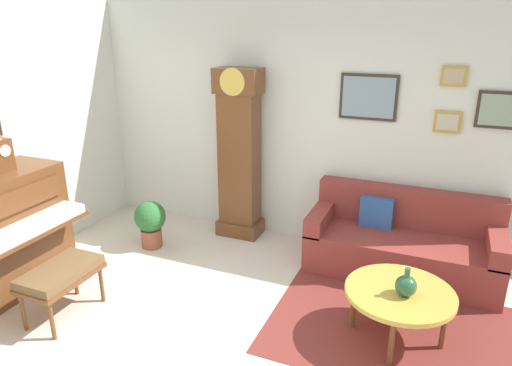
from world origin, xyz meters
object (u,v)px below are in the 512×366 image
Objects in this scene: green_jug at (406,286)px; potted_plant at (150,221)px; couch at (402,243)px; coffee_table at (400,294)px; piano_bench at (61,275)px; mantel_clock at (1,153)px; grandfather_clock at (239,159)px.

green_jug reaches higher than potted_plant.
couch is 1.17m from coffee_table.
mantel_clock is (-0.83, 0.28, 0.94)m from piano_bench.
potted_plant is (0.76, 1.14, -1.03)m from mantel_clock.
mantel_clock is at bearing 161.08° from piano_bench.
couch is 4.03m from mantel_clock.
grandfather_clock is 2.52m from green_jug.
couch is at bearing 25.91° from mantel_clock.
coffee_table is at bearing -33.09° from grandfather_clock.
grandfather_clock reaches higher than green_jug.
couch is at bearing 36.61° from piano_bench.
mantel_clock is (-3.60, -0.54, 0.93)m from coffee_table.
potted_plant is at bearing 56.46° from mantel_clock.
couch is at bearing -4.74° from grandfather_clock.
mantel_clock is at bearing -154.09° from couch.
piano_bench reaches higher than coffee_table.
green_jug is (2.81, 0.77, 0.13)m from piano_bench.
couch is 2.80m from potted_plant.
green_jug is (3.64, 0.49, -0.81)m from mantel_clock.
potted_plant is at bearing 92.90° from piano_bench.
grandfather_clock is at bearing 146.40° from green_jug.
potted_plant is at bearing -168.48° from couch.
couch is (2.67, 1.99, -0.09)m from piano_bench.
grandfather_clock is at bearing 49.93° from mantel_clock.
grandfather_clock is 5.34× the size of mantel_clock.
potted_plant is at bearing 168.01° from coffee_table.
piano_bench is at bearing -164.68° from green_jug.
coffee_table is (0.10, -1.16, 0.10)m from couch.
green_jug is at bearing 7.60° from mantel_clock.
grandfather_clock is 3.62× the size of potted_plant.
grandfather_clock is at bearing 146.91° from coffee_table.
piano_bench is at bearing -163.45° from coffee_table.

